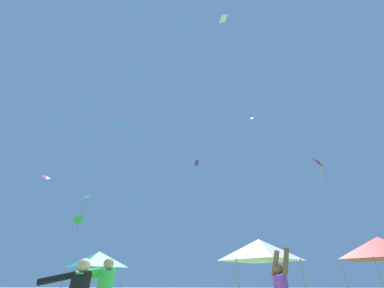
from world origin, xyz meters
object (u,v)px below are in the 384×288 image
object	(u,v)px
kite_cyan_delta	(117,124)
canopy_tent_red	(381,248)
kite_green_delta	(78,220)
kite_purple_box	(197,163)
kite_blue_delta	(254,118)
kite_magenta_diamond	(46,177)
kite_white_diamond	(223,20)
canopy_tent_white	(260,250)
canopy_tent_teal	(98,260)
kite_lime_diamond	(85,198)
kite_red_delta	(319,162)

from	to	relation	value
kite_cyan_delta	canopy_tent_red	bearing A→B (deg)	-36.53
canopy_tent_red	kite_cyan_delta	bearing A→B (deg)	143.47
kite_cyan_delta	kite_green_delta	bearing A→B (deg)	-145.76
kite_purple_box	kite_blue_delta	size ratio (longest dim) A/B	0.66
kite_purple_box	kite_magenta_diamond	world-z (taller)	kite_purple_box
canopy_tent_red	kite_white_diamond	bearing A→B (deg)	158.17
kite_blue_delta	canopy_tent_white	bearing A→B (deg)	-108.44
canopy_tent_teal	kite_blue_delta	distance (m)	23.19
canopy_tent_teal	kite_purple_box	distance (m)	24.18
canopy_tent_red	kite_purple_box	size ratio (longest dim) A/B	3.09
kite_magenta_diamond	kite_cyan_delta	size ratio (longest dim) A/B	1.04
canopy_tent_white	kite_green_delta	size ratio (longest dim) A/B	1.49
canopy_tent_white	kite_lime_diamond	world-z (taller)	kite_lime_diamond
kite_blue_delta	kite_red_delta	world-z (taller)	kite_blue_delta
kite_lime_diamond	kite_green_delta	bearing A→B (deg)	123.65
canopy_tent_white	canopy_tent_teal	world-z (taller)	canopy_tent_white
canopy_tent_teal	kite_green_delta	bearing A→B (deg)	125.08
canopy_tent_teal	kite_green_delta	xyz separation A→B (m)	(-7.24, 10.30, 4.64)
kite_blue_delta	kite_white_diamond	world-z (taller)	kite_white_diamond
kite_blue_delta	kite_lime_diamond	xyz separation A→B (m)	(-19.58, 0.07, -10.14)
canopy_tent_white	kite_white_diamond	size ratio (longest dim) A/B	1.72
kite_purple_box	kite_magenta_diamond	size ratio (longest dim) A/B	0.98
canopy_tent_red	kite_lime_diamond	distance (m)	25.24
kite_white_diamond	kite_cyan_delta	size ratio (longest dim) A/B	1.79
kite_purple_box	kite_lime_diamond	distance (m)	17.20
kite_white_diamond	kite_red_delta	bearing A→B (deg)	47.15
canopy_tent_teal	kite_magenta_diamond	size ratio (longest dim) A/B	2.80
kite_magenta_diamond	kite_green_delta	world-z (taller)	kite_magenta_diamond
kite_cyan_delta	canopy_tent_teal	bearing A→B (deg)	-64.28
kite_red_delta	canopy_tent_red	bearing A→B (deg)	-113.47
canopy_tent_red	kite_blue_delta	xyz separation A→B (m)	(-1.38, 12.41, 16.63)
canopy_tent_red	kite_white_diamond	xyz separation A→B (m)	(-5.61, 2.25, 21.61)
kite_blue_delta	canopy_tent_red	bearing A→B (deg)	-83.65
canopy_tent_white	kite_lime_diamond	bearing A→B (deg)	141.14
kite_purple_box	kite_green_delta	world-z (taller)	kite_purple_box
kite_purple_box	kite_blue_delta	world-z (taller)	kite_blue_delta
kite_blue_delta	kite_green_delta	bearing A→B (deg)	176.42
kite_green_delta	kite_white_diamond	bearing A→B (deg)	-35.31
kite_purple_box	kite_green_delta	size ratio (longest dim) A/B	0.49
kite_white_diamond	kite_red_delta	distance (m)	20.73
kite_cyan_delta	kite_red_delta	size ratio (longest dim) A/B	0.29
canopy_tent_red	kite_magenta_diamond	bearing A→B (deg)	159.03
kite_white_diamond	kite_red_delta	size ratio (longest dim) A/B	0.53
canopy_tent_white	kite_green_delta	xyz separation A→B (m)	(-16.25, 13.65, 4.49)
canopy_tent_teal	kite_magenta_diamond	distance (m)	13.31
canopy_tent_red	kite_green_delta	world-z (taller)	kite_green_delta
kite_green_delta	kite_purple_box	bearing A→B (deg)	31.24
kite_purple_box	kite_cyan_delta	size ratio (longest dim) A/B	1.02
canopy_tent_teal	kite_lime_diamond	size ratio (longest dim) A/B	1.37
kite_cyan_delta	kite_green_delta	world-z (taller)	kite_cyan_delta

